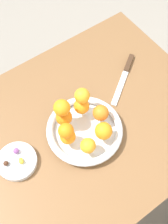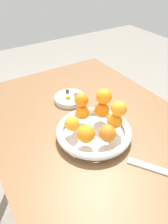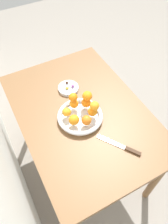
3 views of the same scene
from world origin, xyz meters
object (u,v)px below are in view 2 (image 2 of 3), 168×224
at_px(orange_3, 102,110).
at_px(candy_ball_3, 67,97).
at_px(orange_2, 115,121).
at_px(candy_ball_2, 76,94).
at_px(orange_7, 119,109).
at_px(orange_8, 81,100).
at_px(dining_table, 94,143).
at_px(orange_6, 104,96).
at_px(candy_ball_0, 69,97).
at_px(orange_1, 107,133).
at_px(fruit_bowl, 94,132).
at_px(candy_ball_1, 67,91).
at_px(orange_4, 82,112).
at_px(candy_dish, 70,98).
at_px(orange_0, 86,134).
at_px(orange_5, 72,124).

bearing_deg(orange_3, candy_ball_3, 10.81).
bearing_deg(orange_2, candy_ball_2, -0.66).
relative_size(orange_2, orange_7, 1.05).
bearing_deg(orange_8, candy_ball_2, -24.29).
relative_size(dining_table, orange_6, 18.92).
xyz_separation_m(orange_7, candy_ball_0, (0.28, 0.04, -0.09)).
distance_m(orange_1, orange_6, 0.15).
bearing_deg(orange_6, fruit_bowl, 122.09).
height_order(orange_8, candy_ball_3, orange_8).
bearing_deg(candy_ball_0, candy_ball_3, 77.98).
xyz_separation_m(candy_ball_1, candy_ball_2, (-0.05, -0.02, 0.00)).
height_order(orange_4, orange_8, orange_8).
xyz_separation_m(candy_dish, orange_0, (-0.29, 0.10, 0.06)).
xyz_separation_m(candy_dish, candy_ball_3, (-0.01, 0.02, 0.02)).
height_order(orange_0, candy_ball_0, orange_0).
xyz_separation_m(orange_6, candy_ball_3, (0.20, 0.05, -0.10)).
distance_m(orange_2, candy_ball_2, 0.27).
bearing_deg(candy_ball_2, candy_ball_3, 84.67).
bearing_deg(orange_6, candy_ball_2, 0.64).
distance_m(orange_0, orange_2, 0.12).
relative_size(dining_table, candy_dish, 8.00).
bearing_deg(orange_7, orange_5, 61.57).
relative_size(orange_5, orange_7, 0.98).
height_order(fruit_bowl, orange_6, orange_6).
height_order(orange_4, orange_7, orange_7).
distance_m(orange_1, orange_8, 0.16).
bearing_deg(candy_ball_1, orange_1, 172.74).
bearing_deg(orange_8, orange_4, -167.00).
bearing_deg(orange_5, orange_6, -86.51).
bearing_deg(candy_dish, orange_0, 160.89).
distance_m(orange_6, candy_ball_1, 0.26).
xyz_separation_m(orange_2, orange_5, (0.07, 0.13, -0.00)).
height_order(orange_4, orange_5, orange_4).
height_order(orange_0, orange_8, orange_8).
relative_size(dining_table, candy_ball_2, 54.01).
distance_m(candy_ball_1, candy_ball_3, 0.05).
bearing_deg(candy_dish, candy_ball_3, 122.58).
bearing_deg(candy_ball_3, fruit_bowl, 174.06).
bearing_deg(dining_table, orange_2, -157.05).
relative_size(fruit_bowl, candy_ball_3, 16.12).
relative_size(orange_1, candy_ball_2, 2.85).
relative_size(orange_1, orange_6, 1.00).
relative_size(orange_7, candy_ball_0, 3.76).
distance_m(orange_2, orange_7, 0.06).
distance_m(orange_4, orange_5, 0.08).
bearing_deg(orange_1, orange_4, 2.80).
bearing_deg(dining_table, orange_4, 51.30).
relative_size(orange_4, candy_ball_2, 2.67).
height_order(orange_8, candy_ball_2, orange_8).
bearing_deg(orange_2, orange_5, 62.80).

